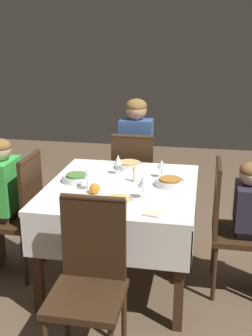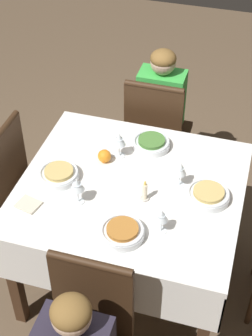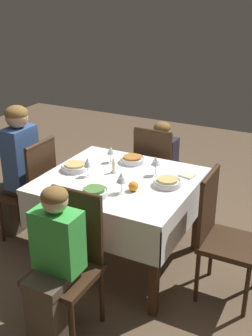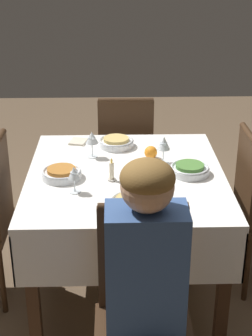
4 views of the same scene
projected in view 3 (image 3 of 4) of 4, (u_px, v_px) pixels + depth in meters
name	position (u px, v px, depth m)	size (l,w,h in m)	color
ground_plane	(120.00, 260.00, 3.59)	(8.00, 8.00, 0.00)	brown
dining_table	(120.00, 190.00, 3.33)	(1.16, 1.06, 0.76)	white
chair_east	(33.00, 187.00, 3.70)	(0.41, 0.40, 0.97)	#382314
chair_north	(69.00, 258.00, 2.72)	(0.40, 0.41, 0.97)	#382314
chair_south	(156.00, 170.00, 4.04)	(0.40, 0.41, 0.97)	#382314
chair_west	(221.00, 231.00, 3.02)	(0.41, 0.40, 0.97)	#382314
person_adult_denim	(18.00, 165.00, 3.69)	(0.34, 0.30, 1.25)	#4C4233
person_child_green	(53.00, 263.00, 2.56)	(0.30, 0.33, 1.08)	#4C4233
person_child_dark	(163.00, 163.00, 4.17)	(0.30, 0.33, 0.98)	#282833
bowl_east	(75.00, 167.00, 3.43)	(0.22, 0.22, 0.06)	silver
wine_glass_east	(88.00, 163.00, 3.29)	(0.06, 0.06, 0.16)	white
bowl_north	(94.00, 192.00, 3.01)	(0.21, 0.21, 0.06)	silver
wine_glass_north	(121.00, 178.00, 3.02)	(0.07, 0.07, 0.16)	white
bowl_south	(132.00, 159.00, 3.58)	(0.21, 0.21, 0.06)	silver
wine_glass_south	(111.00, 151.00, 3.56)	(0.06, 0.06, 0.14)	white
bowl_west	(167.00, 182.00, 3.16)	(0.21, 0.21, 0.06)	silver
wine_glass_west	(156.00, 162.00, 3.31)	(0.07, 0.07, 0.16)	white
candle_centerpiece	(114.00, 167.00, 3.38)	(0.05, 0.05, 0.13)	beige
orange_fruit	(133.00, 186.00, 3.07)	(0.07, 0.07, 0.07)	orange
napkin_red_folded	(187.00, 175.00, 3.33)	(0.13, 0.12, 0.01)	beige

